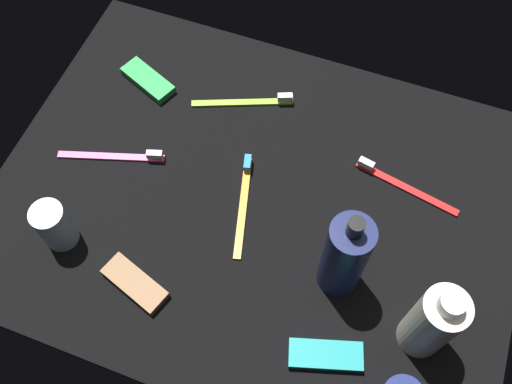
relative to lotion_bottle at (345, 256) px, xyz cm
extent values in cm
cube|color=black|center=(-15.96, 7.95, -9.31)|extent=(84.00, 64.00, 1.20)
cylinder|color=#171E48|center=(0.00, 0.00, -0.20)|extent=(6.18, 6.18, 17.01)
cylinder|color=black|center=(0.00, 0.00, 9.70)|extent=(2.20, 2.20, 2.80)
cylinder|color=silver|center=(13.49, -4.49, -1.25)|extent=(6.22, 6.22, 14.92)
cylinder|color=silver|center=(13.49, -4.49, 7.31)|extent=(3.20, 3.20, 2.20)
cylinder|color=silver|center=(-42.02, -8.53, -4.33)|extent=(5.07, 5.07, 8.76)
cube|color=#8CD133|center=(-24.91, 25.23, -8.26)|extent=(17.13, 7.87, 0.90)
cube|color=white|center=(-17.96, 28.05, -7.21)|extent=(2.82, 2.00, 1.20)
cube|color=orange|center=(-17.49, 6.07, -8.26)|extent=(5.80, 17.70, 0.90)
cube|color=#338CCC|center=(-19.43, 13.31, -7.21)|extent=(1.73, 2.80, 1.20)
cube|color=#E55999|center=(-41.60, 7.16, -8.26)|extent=(17.52, 6.57, 0.90)
cube|color=white|center=(-34.45, 9.42, -7.21)|extent=(2.81, 1.83, 1.20)
cube|color=red|center=(6.31, 18.50, -8.26)|extent=(17.90, 4.63, 0.90)
cube|color=white|center=(-1.05, 19.94, -7.21)|extent=(2.76, 1.58, 1.20)
cube|color=green|center=(-42.48, 23.59, -7.96)|extent=(11.14, 7.70, 1.50)
cube|color=brown|center=(-27.96, -11.64, -7.96)|extent=(11.13, 7.08, 1.50)
cube|color=teal|center=(1.79, -11.82, -7.96)|extent=(11.12, 6.87, 1.50)
camera|label=1|loc=(-1.54, -31.02, 73.79)|focal=40.13mm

